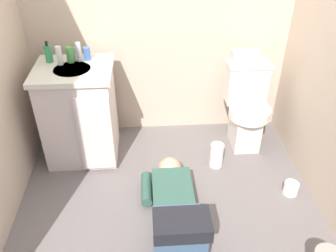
# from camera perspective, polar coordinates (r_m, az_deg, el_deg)

# --- Properties ---
(ground_plane) EXTENTS (2.71, 2.99, 0.04)m
(ground_plane) POSITION_cam_1_polar(r_m,az_deg,el_deg) (2.73, -0.01, -12.22)
(ground_plane) COLOR slate
(wall_back) EXTENTS (2.37, 0.08, 2.40)m
(wall_back) POSITION_cam_1_polar(r_m,az_deg,el_deg) (3.00, -1.44, 19.67)
(wall_back) COLOR #C6B19A
(wall_back) RESTS_ON ground_plane
(toilet) EXTENTS (0.36, 0.46, 0.75)m
(toilet) POSITION_cam_1_polar(r_m,az_deg,el_deg) (3.14, 12.54, 2.98)
(toilet) COLOR silver
(toilet) RESTS_ON ground_plane
(vanity_cabinet) EXTENTS (0.60, 0.53, 0.82)m
(vanity_cabinet) POSITION_cam_1_polar(r_m,az_deg,el_deg) (2.99, -14.00, 2.08)
(vanity_cabinet) COLOR silver
(vanity_cabinet) RESTS_ON ground_plane
(faucet) EXTENTS (0.02, 0.02, 0.10)m
(faucet) POSITION_cam_1_polar(r_m,az_deg,el_deg) (2.91, -14.93, 11.15)
(faucet) COLOR silver
(faucet) RESTS_ON vanity_cabinet
(person_plumber) EXTENTS (0.39, 1.06, 0.52)m
(person_plumber) POSITION_cam_1_polar(r_m,az_deg,el_deg) (2.41, 1.09, -13.56)
(person_plumber) COLOR #33594C
(person_plumber) RESTS_ON ground_plane
(tissue_box) EXTENTS (0.22, 0.11, 0.10)m
(tissue_box) POSITION_cam_1_polar(r_m,az_deg,el_deg) (3.01, 12.30, 10.88)
(tissue_box) COLOR silver
(tissue_box) RESTS_ON toilet
(soap_dispenser) EXTENTS (0.06, 0.06, 0.17)m
(soap_dispenser) POSITION_cam_1_polar(r_m,az_deg,el_deg) (2.93, -18.75, 11.00)
(soap_dispenser) COLOR #34975D
(soap_dispenser) RESTS_ON vanity_cabinet
(bottle_white) EXTENTS (0.04, 0.04, 0.15)m
(bottle_white) POSITION_cam_1_polar(r_m,az_deg,el_deg) (2.85, -17.16, 10.81)
(bottle_white) COLOR white
(bottle_white) RESTS_ON vanity_cabinet
(bottle_green) EXTENTS (0.06, 0.06, 0.12)m
(bottle_green) POSITION_cam_1_polar(r_m,az_deg,el_deg) (2.88, -15.55, 11.04)
(bottle_green) COLOR #4FA44D
(bottle_green) RESTS_ON vanity_cabinet
(bottle_clear) EXTENTS (0.05, 0.05, 0.15)m
(bottle_clear) POSITION_cam_1_polar(r_m,az_deg,el_deg) (2.88, -14.22, 11.53)
(bottle_clear) COLOR silver
(bottle_clear) RESTS_ON vanity_cabinet
(bottle_blue) EXTENTS (0.05, 0.05, 0.10)m
(bottle_blue) POSITION_cam_1_polar(r_m,az_deg,el_deg) (2.89, -12.93, 11.30)
(bottle_blue) COLOR #3E66B1
(bottle_blue) RESTS_ON vanity_cabinet
(paper_towel_roll) EXTENTS (0.11, 0.11, 0.21)m
(paper_towel_roll) POSITION_cam_1_polar(r_m,az_deg,el_deg) (2.97, 7.84, -4.70)
(paper_towel_roll) COLOR white
(paper_towel_roll) RESTS_ON ground_plane
(toilet_paper_roll) EXTENTS (0.11, 0.11, 0.10)m
(toilet_paper_roll) POSITION_cam_1_polar(r_m,az_deg,el_deg) (2.90, 19.22, -9.46)
(toilet_paper_roll) COLOR white
(toilet_paper_roll) RESTS_ON ground_plane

